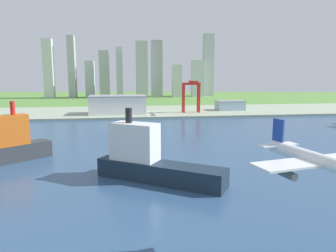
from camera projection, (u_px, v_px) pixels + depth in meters
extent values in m
plane|color=#57883C|center=(155.00, 140.00, 242.28)|extent=(2400.00, 2400.00, 0.00)
cube|color=#2D4C70|center=(166.00, 160.00, 183.63)|extent=(840.00, 360.00, 0.15)
cube|color=#95A28A|center=(142.00, 111.00, 427.78)|extent=(840.00, 140.00, 2.50)
cylinder|color=silver|center=(321.00, 161.00, 70.83)|extent=(10.08, 33.62, 3.40)
cube|color=silver|center=(315.00, 161.00, 72.47)|extent=(32.27, 13.56, 0.50)
cube|color=#193899|center=(278.00, 134.00, 84.29)|extent=(1.30, 4.05, 8.16)
cube|color=silver|center=(277.00, 145.00, 84.78)|extent=(11.82, 5.89, 0.36)
cylinder|color=#4C4F54|center=(287.00, 174.00, 68.90)|extent=(2.78, 4.99, 1.87)
cube|color=#192838|center=(160.00, 172.00, 145.62)|extent=(59.90, 46.17, 8.94)
cube|color=silver|center=(135.00, 142.00, 149.34)|extent=(25.08, 21.87, 18.09)
cylinder|color=black|center=(129.00, 115.00, 148.69)|extent=(3.16, 3.16, 7.15)
cube|color=#2D3338|center=(3.00, 155.00, 176.12)|extent=(48.65, 42.89, 9.78)
cube|color=#BF5919|center=(9.00, 130.00, 177.40)|extent=(20.83, 19.44, 17.53)
cylinder|color=red|center=(13.00, 108.00, 177.37)|extent=(2.60, 2.60, 7.83)
cube|color=red|center=(184.00, 99.00, 398.36)|extent=(2.20, 2.20, 36.12)
cube|color=red|center=(199.00, 99.00, 401.19)|extent=(2.20, 2.20, 36.12)
cube|color=red|center=(183.00, 99.00, 406.18)|extent=(2.20, 2.20, 36.12)
cube|color=red|center=(198.00, 98.00, 409.01)|extent=(2.20, 2.20, 36.12)
cube|color=red|center=(191.00, 84.00, 400.59)|extent=(22.66, 10.00, 2.80)
cube|color=red|center=(193.00, 82.00, 389.47)|extent=(2.60, 43.68, 2.60)
cube|color=white|center=(118.00, 105.00, 392.63)|extent=(69.92, 39.51, 21.80)
cube|color=gray|center=(118.00, 96.00, 390.80)|extent=(71.32, 40.30, 1.20)
cube|color=#99BCD1|center=(230.00, 106.00, 434.91)|extent=(37.63, 24.17, 12.12)
cube|color=gray|center=(230.00, 101.00, 433.85)|extent=(38.38, 24.66, 1.20)
cube|color=silver|center=(48.00, 69.00, 696.44)|extent=(21.12, 19.62, 132.88)
cube|color=#A0A3A7|center=(72.00, 67.00, 715.03)|extent=(15.91, 24.98, 141.80)
cube|color=#B3B5C0|center=(90.00, 79.00, 733.35)|extent=(20.51, 27.01, 85.64)
cube|color=#979A9B|center=(104.00, 75.00, 704.86)|extent=(22.20, 18.65, 107.19)
cube|color=#B2B1BC|center=(120.00, 73.00, 716.46)|extent=(14.52, 25.66, 115.71)
cube|color=#A3A9AB|center=(142.00, 70.00, 714.96)|extent=(26.00, 25.93, 128.94)
cube|color=#939298|center=(157.00, 69.00, 737.77)|extent=(25.00, 21.75, 133.51)
cube|color=#B8BEBF|center=(177.00, 81.00, 741.16)|extent=(22.38, 14.17, 77.18)
cube|color=silver|center=(197.00, 79.00, 760.96)|extent=(27.88, 20.84, 88.54)
cube|color=#ABAFB7|center=(208.00, 65.00, 784.07)|extent=(24.93, 19.70, 154.69)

